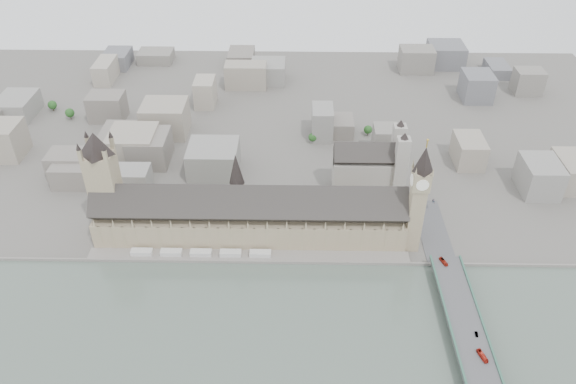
{
  "coord_description": "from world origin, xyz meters",
  "views": [
    {
      "loc": [
        39.54,
        -358.27,
        320.34
      ],
      "look_at": [
        32.51,
        35.62,
        37.22
      ],
      "focal_mm": 35.0,
      "sensor_mm": 36.0,
      "label": 1
    }
  ],
  "objects_px": {
    "car_silver": "(477,334)",
    "car_approach": "(434,201)",
    "red_bus_north": "(444,262)",
    "westminster_bridge": "(465,330)",
    "elizabeth_tower": "(419,192)",
    "westminster_abbey": "(371,167)",
    "victoria_tower": "(103,179)",
    "red_bus_south": "(482,356)",
    "palace_of_westminster": "(250,216)"
  },
  "relations": [
    {
      "from": "red_bus_north",
      "to": "car_approach",
      "type": "distance_m",
      "value": 82.92
    },
    {
      "from": "westminster_abbey",
      "to": "car_approach",
      "type": "distance_m",
      "value": 67.48
    },
    {
      "from": "red_bus_south",
      "to": "car_approach",
      "type": "bearing_deg",
      "value": 72.95
    },
    {
      "from": "red_bus_north",
      "to": "car_silver",
      "type": "xyz_separation_m",
      "value": [
        7.91,
        -73.39,
        -0.6
      ]
    },
    {
      "from": "car_silver",
      "to": "car_approach",
      "type": "xyz_separation_m",
      "value": [
        0.11,
        155.93,
        -0.08
      ]
    },
    {
      "from": "palace_of_westminster",
      "to": "elizabeth_tower",
      "type": "xyz_separation_m",
      "value": [
        138.0,
        -11.7,
        35.38
      ]
    },
    {
      "from": "elizabeth_tower",
      "to": "car_approach",
      "type": "bearing_deg",
      "value": 60.97
    },
    {
      "from": "victoria_tower",
      "to": "westminster_bridge",
      "type": "xyz_separation_m",
      "value": [
        284.0,
        -113.5,
        -50.08
      ]
    },
    {
      "from": "elizabeth_tower",
      "to": "red_bus_north",
      "type": "relative_size",
      "value": 10.89
    },
    {
      "from": "westminster_bridge",
      "to": "red_bus_south",
      "type": "distance_m",
      "value": 28.51
    },
    {
      "from": "elizabeth_tower",
      "to": "westminster_abbey",
      "type": "bearing_deg",
      "value": 107.29
    },
    {
      "from": "westminster_abbey",
      "to": "palace_of_westminster",
      "type": "bearing_deg",
      "value": -145.83
    },
    {
      "from": "elizabeth_tower",
      "to": "car_approach",
      "type": "xyz_separation_m",
      "value": [
        28.86,
        52.0,
        -47.14
      ]
    },
    {
      "from": "red_bus_north",
      "to": "red_bus_south",
      "type": "bearing_deg",
      "value": -107.01
    },
    {
      "from": "red_bus_north",
      "to": "car_silver",
      "type": "relative_size",
      "value": 2.09
    },
    {
      "from": "red_bus_south",
      "to": "car_silver",
      "type": "xyz_separation_m",
      "value": [
        1.1,
        19.05,
        -0.77
      ]
    },
    {
      "from": "westminster_bridge",
      "to": "red_bus_north",
      "type": "xyz_separation_m",
      "value": [
        -3.16,
        64.97,
        6.5
      ]
    },
    {
      "from": "westminster_abbey",
      "to": "red_bus_north",
      "type": "xyz_separation_m",
      "value": [
        47.91,
        -117.53,
        -13.46
      ]
    },
    {
      "from": "victoria_tower",
      "to": "car_silver",
      "type": "height_order",
      "value": "victoria_tower"
    },
    {
      "from": "victoria_tower",
      "to": "westminster_bridge",
      "type": "bearing_deg",
      "value": -21.78
    },
    {
      "from": "westminster_abbey",
      "to": "car_silver",
      "type": "bearing_deg",
      "value": -73.7
    },
    {
      "from": "victoria_tower",
      "to": "red_bus_north",
      "type": "height_order",
      "value": "victoria_tower"
    },
    {
      "from": "westminster_bridge",
      "to": "car_silver",
      "type": "distance_m",
      "value": 11.33
    },
    {
      "from": "westminster_abbey",
      "to": "red_bus_north",
      "type": "bearing_deg",
      "value": -67.82
    },
    {
      "from": "westminster_abbey",
      "to": "red_bus_north",
      "type": "distance_m",
      "value": 127.63
    },
    {
      "from": "westminster_bridge",
      "to": "victoria_tower",
      "type": "bearing_deg",
      "value": 158.22
    },
    {
      "from": "palace_of_westminster",
      "to": "westminster_abbey",
      "type": "height_order",
      "value": "westminster_abbey"
    },
    {
      "from": "car_silver",
      "to": "westminster_abbey",
      "type": "bearing_deg",
      "value": 110.25
    },
    {
      "from": "westminster_abbey",
      "to": "car_silver",
      "type": "distance_m",
      "value": 199.41
    },
    {
      "from": "elizabeth_tower",
      "to": "victoria_tower",
      "type": "distance_m",
      "value": 260.64
    },
    {
      "from": "victoria_tower",
      "to": "westminster_bridge",
      "type": "height_order",
      "value": "victoria_tower"
    },
    {
      "from": "victoria_tower",
      "to": "red_bus_north",
      "type": "xyz_separation_m",
      "value": [
        280.84,
        -48.53,
        -43.58
      ]
    },
    {
      "from": "elizabeth_tower",
      "to": "westminster_abbey",
      "type": "distance_m",
      "value": 96.91
    },
    {
      "from": "westminster_abbey",
      "to": "red_bus_south",
      "type": "relative_size",
      "value": 6.11
    },
    {
      "from": "red_bus_north",
      "to": "victoria_tower",
      "type": "bearing_deg",
      "value": 148.97
    },
    {
      "from": "car_silver",
      "to": "victoria_tower",
      "type": "bearing_deg",
      "value": 161.06
    },
    {
      "from": "palace_of_westminster",
      "to": "red_bus_north",
      "type": "xyz_separation_m",
      "value": [
        158.84,
        -42.23,
        -11.08
      ]
    },
    {
      "from": "elizabeth_tower",
      "to": "westminster_bridge",
      "type": "height_order",
      "value": "elizabeth_tower"
    },
    {
      "from": "palace_of_westminster",
      "to": "victoria_tower",
      "type": "height_order",
      "value": "victoria_tower"
    },
    {
      "from": "westminster_bridge",
      "to": "red_bus_south",
      "type": "bearing_deg",
      "value": -82.44
    },
    {
      "from": "victoria_tower",
      "to": "red_bus_south",
      "type": "relative_size",
      "value": 8.99
    },
    {
      "from": "red_bus_north",
      "to": "red_bus_south",
      "type": "xyz_separation_m",
      "value": [
        6.81,
        -92.45,
        0.17
      ]
    },
    {
      "from": "palace_of_westminster",
      "to": "elizabeth_tower",
      "type": "relative_size",
      "value": 2.47
    },
    {
      "from": "palace_of_westminster",
      "to": "elizabeth_tower",
      "type": "bearing_deg",
      "value": -4.85
    },
    {
      "from": "elizabeth_tower",
      "to": "car_silver",
      "type": "xyz_separation_m",
      "value": [
        28.75,
        -103.93,
        -47.06
      ]
    },
    {
      "from": "westminster_bridge",
      "to": "red_bus_south",
      "type": "relative_size",
      "value": 29.2
    },
    {
      "from": "car_silver",
      "to": "car_approach",
      "type": "distance_m",
      "value": 155.93
    },
    {
      "from": "car_approach",
      "to": "westminster_abbey",
      "type": "bearing_deg",
      "value": 149.01
    },
    {
      "from": "car_approach",
      "to": "victoria_tower",
      "type": "bearing_deg",
      "value": -172.24
    },
    {
      "from": "red_bus_north",
      "to": "car_silver",
      "type": "distance_m",
      "value": 73.82
    }
  ]
}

